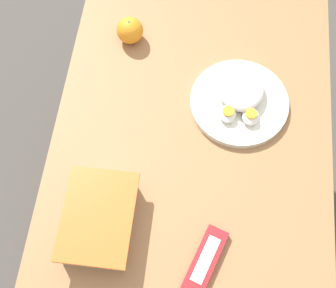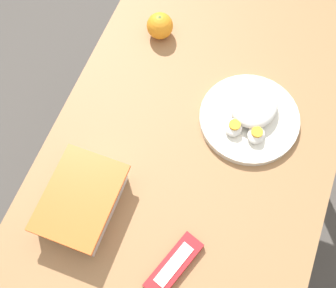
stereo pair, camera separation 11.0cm
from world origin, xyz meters
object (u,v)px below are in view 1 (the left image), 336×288
object	(u,v)px
candy_bar	(204,260)
rice_plate	(239,98)
food_container	(99,221)
orange_fruit	(129,30)

from	to	relation	value
candy_bar	rice_plate	bearing A→B (deg)	-7.15
food_container	candy_bar	distance (m)	0.25
candy_bar	orange_fruit	bearing A→B (deg)	23.73
orange_fruit	candy_bar	bearing A→B (deg)	-156.27
orange_fruit	rice_plate	xyz separation A→B (m)	(-0.16, -0.30, -0.01)
food_container	candy_bar	size ratio (longest dim) A/B	1.34
orange_fruit	candy_bar	xyz separation A→B (m)	(-0.57, -0.25, -0.03)
orange_fruit	rice_plate	world-z (taller)	orange_fruit
food_container	rice_plate	xyz separation A→B (m)	(0.35, -0.29, -0.01)
rice_plate	candy_bar	xyz separation A→B (m)	(-0.41, 0.05, -0.01)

